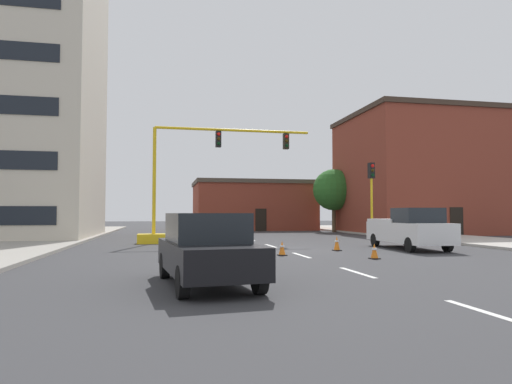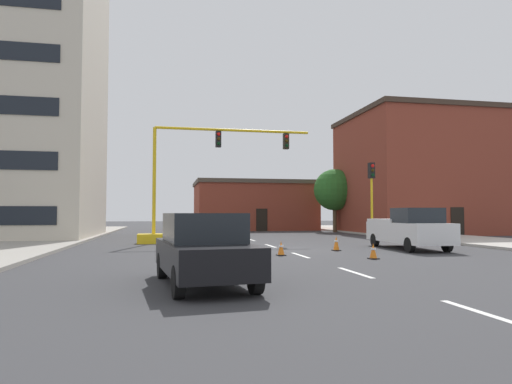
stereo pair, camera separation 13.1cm
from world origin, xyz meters
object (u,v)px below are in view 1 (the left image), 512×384
at_px(traffic_signal_gantry, 178,203).
at_px(pickup_truck_white, 409,229).
at_px(sedan_black_near_left, 207,248).
at_px(traffic_cone_roadside_b, 374,251).
at_px(traffic_cone_roadside_a, 337,243).
at_px(traffic_cone_roadside_c, 282,248).
at_px(tree_right_far, 334,190).
at_px(traffic_light_pole_right, 372,184).

height_order(traffic_signal_gantry, pickup_truck_white, traffic_signal_gantry).
xyz_separation_m(sedan_black_near_left, traffic_cone_roadside_b, (6.83, 4.97, -0.60)).
bearing_deg(traffic_cone_roadside_a, traffic_cone_roadside_b, -90.21).
distance_m(pickup_truck_white, traffic_cone_roadside_c, 7.19).
bearing_deg(traffic_cone_roadside_c, pickup_truck_white, 15.89).
bearing_deg(traffic_cone_roadside_a, traffic_signal_gantry, 136.35).
bearing_deg(traffic_cone_roadside_c, tree_right_far, 63.69).
height_order(traffic_signal_gantry, traffic_light_pole_right, traffic_signal_gantry).
xyz_separation_m(traffic_signal_gantry, traffic_light_pole_right, (11.49, -1.46, 1.22)).
xyz_separation_m(traffic_signal_gantry, traffic_cone_roadside_c, (4.01, -8.60, -2.02)).
xyz_separation_m(traffic_signal_gantry, tree_right_far, (14.72, 13.07, 1.61)).
bearing_deg(traffic_light_pole_right, traffic_cone_roadside_c, -136.30).
bearing_deg(traffic_signal_gantry, pickup_truck_white, -31.37).
bearing_deg(sedan_black_near_left, pickup_truck_white, 40.19).
distance_m(pickup_truck_white, sedan_black_near_left, 13.90).
distance_m(traffic_light_pole_right, traffic_cone_roadside_c, 10.84).
xyz_separation_m(traffic_cone_roadside_a, traffic_cone_roadside_b, (-0.01, -3.85, -0.05)).
bearing_deg(tree_right_far, traffic_cone_roadside_a, -110.96).
height_order(pickup_truck_white, sedan_black_near_left, pickup_truck_white).
relative_size(tree_right_far, sedan_black_near_left, 1.25).
bearing_deg(sedan_black_near_left, traffic_light_pole_right, 51.62).
distance_m(traffic_cone_roadside_b, traffic_cone_roadside_c, 3.70).
height_order(traffic_signal_gantry, traffic_cone_roadside_c, traffic_signal_gantry).
relative_size(traffic_light_pole_right, traffic_cone_roadside_a, 6.83).
height_order(tree_right_far, sedan_black_near_left, tree_right_far).
height_order(tree_right_far, traffic_cone_roadside_b, tree_right_far).
bearing_deg(traffic_signal_gantry, traffic_cone_roadside_a, -43.65).
distance_m(traffic_light_pole_right, traffic_cone_roadside_a, 7.60).
bearing_deg(sedan_black_near_left, traffic_cone_roadside_a, 52.22).
distance_m(pickup_truck_white, traffic_cone_roadside_b, 5.55).
xyz_separation_m(traffic_signal_gantry, pickup_truck_white, (10.90, -6.64, -1.34)).
xyz_separation_m(tree_right_far, traffic_cone_roadside_a, (-7.61, -19.86, -3.58)).
height_order(traffic_signal_gantry, tree_right_far, traffic_signal_gantry).
bearing_deg(pickup_truck_white, tree_right_far, 79.01).
bearing_deg(traffic_cone_roadside_c, traffic_light_pole_right, 43.70).
bearing_deg(pickup_truck_white, traffic_cone_roadside_b, -133.50).
distance_m(traffic_signal_gantry, traffic_cone_roadside_c, 9.70).
xyz_separation_m(traffic_light_pole_right, traffic_cone_roadside_b, (-4.39, -9.19, -3.24)).
height_order(tree_right_far, traffic_cone_roadside_c, tree_right_far).
bearing_deg(traffic_light_pole_right, traffic_cone_roadside_a, -129.34).
height_order(traffic_light_pole_right, traffic_cone_roadside_b, traffic_light_pole_right).
relative_size(traffic_signal_gantry, traffic_cone_roadside_b, 17.13).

